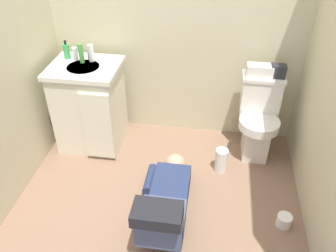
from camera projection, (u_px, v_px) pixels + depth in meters
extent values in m
cube|color=#876650|center=(159.00, 198.00, 2.89)|extent=(2.76, 2.96, 0.04)
cube|color=beige|center=(177.00, 11.00, 3.00)|extent=(2.42, 0.08, 2.40)
cube|color=silver|center=(256.00, 137.00, 3.21)|extent=(0.22, 0.30, 0.38)
cylinder|color=silver|center=(259.00, 124.00, 3.05)|extent=(0.35, 0.35, 0.08)
cube|color=silver|center=(261.00, 96.00, 3.11)|extent=(0.34, 0.17, 0.34)
cube|color=silver|center=(264.00, 78.00, 3.00)|extent=(0.36, 0.19, 0.03)
cube|color=beige|center=(90.00, 108.00, 3.25)|extent=(0.56, 0.48, 0.78)
cube|color=silver|center=(84.00, 68.00, 3.01)|extent=(0.60, 0.52, 0.04)
cylinder|color=silver|center=(83.00, 69.00, 2.99)|extent=(0.28, 0.28, 0.05)
cube|color=beige|center=(98.00, 127.00, 3.03)|extent=(0.26, 0.03, 0.66)
cylinder|color=silver|center=(88.00, 53.00, 3.08)|extent=(0.02, 0.02, 0.10)
cube|color=navy|center=(170.00, 193.00, 2.79)|extent=(0.29, 0.52, 0.17)
sphere|color=tan|center=(175.00, 165.00, 3.05)|extent=(0.19, 0.19, 0.19)
cube|color=#455272|center=(162.00, 221.00, 2.45)|extent=(0.31, 0.28, 0.20)
cube|color=#455272|center=(159.00, 227.00, 2.26)|extent=(0.31, 0.12, 0.32)
cube|color=black|center=(157.00, 214.00, 2.12)|extent=(0.31, 0.19, 0.09)
cylinder|color=navy|center=(150.00, 179.00, 2.96)|extent=(0.08, 0.30, 0.08)
cube|color=silver|center=(260.00, 70.00, 2.96)|extent=(0.22, 0.11, 0.10)
cube|color=#26262D|center=(278.00, 71.00, 2.94)|extent=(0.12, 0.09, 0.11)
cylinder|color=green|center=(67.00, 51.00, 3.08)|extent=(0.06, 0.06, 0.13)
cylinder|color=black|center=(65.00, 42.00, 3.03)|extent=(0.02, 0.02, 0.04)
cylinder|color=silver|center=(75.00, 54.00, 3.05)|extent=(0.05, 0.05, 0.11)
cylinder|color=#4D9E47|center=(81.00, 53.00, 2.99)|extent=(0.04, 0.04, 0.17)
cylinder|color=white|center=(91.00, 53.00, 3.03)|extent=(0.05, 0.05, 0.15)
cylinder|color=white|center=(221.00, 160.00, 3.07)|extent=(0.11, 0.11, 0.23)
cylinder|color=white|center=(284.00, 221.00, 2.61)|extent=(0.11, 0.11, 0.10)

